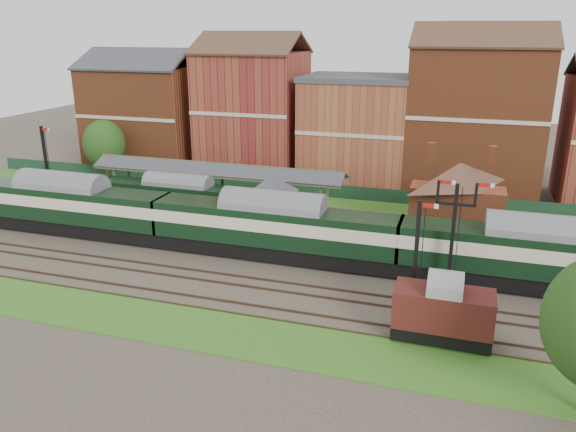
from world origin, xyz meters
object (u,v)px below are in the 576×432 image
(dmu_train, at_px, (273,227))
(platform_railcar, at_px, (179,198))
(semaphore_bracket, at_px, (453,232))
(goods_van_a, at_px, (443,311))
(signal_box, at_px, (271,207))

(dmu_train, bearing_deg, platform_railcar, 151.35)
(semaphore_bracket, xyz_separation_m, goods_van_a, (-0.12, -6.50, -2.66))
(semaphore_bracket, bearing_deg, platform_railcar, 160.64)
(signal_box, relative_size, semaphore_bracket, 0.73)
(semaphore_bracket, height_order, goods_van_a, semaphore_bracket)
(signal_box, bearing_deg, goods_van_a, -39.40)
(dmu_train, height_order, platform_railcar, dmu_train)
(semaphore_bracket, distance_m, platform_railcar, 27.26)
(platform_railcar, xyz_separation_m, goods_van_a, (25.49, -15.50, -0.19))
(dmu_train, relative_size, platform_railcar, 3.74)
(semaphore_bracket, bearing_deg, goods_van_a, -91.09)
(semaphore_bracket, height_order, platform_railcar, semaphore_bracket)
(platform_railcar, bearing_deg, goods_van_a, -31.30)
(semaphore_bracket, distance_m, dmu_train, 14.08)
(semaphore_bracket, xyz_separation_m, platform_railcar, (-25.61, 9.00, -2.47))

